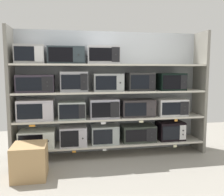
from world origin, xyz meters
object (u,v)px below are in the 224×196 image
at_px(microwave_9, 171,107).
at_px(microwave_13, 140,82).
at_px(microwave_1, 73,135).
at_px(microwave_14, 170,82).
at_px(microwave_2, 104,134).
at_px(shipping_carton, 30,161).
at_px(microwave_6, 72,110).
at_px(microwave_12, 108,82).
at_px(microwave_7, 104,108).
at_px(microwave_16, 66,55).
at_px(microwave_3, 138,133).
at_px(microwave_11, 74,82).
at_px(microwave_8, 137,108).
at_px(microwave_15, 30,54).
at_px(microwave_17, 103,55).
at_px(microwave_10, 36,83).
at_px(microwave_4, 170,130).
at_px(microwave_0, 37,138).
at_px(microwave_5, 36,110).

bearing_deg(microwave_9, microwave_13, -179.99).
bearing_deg(microwave_1, microwave_14, 0.00).
xyz_separation_m(microwave_2, shipping_carton, (-1.11, -0.68, -0.14)).
relative_size(microwave_6, microwave_12, 0.89).
distance_m(microwave_12, microwave_14, 1.09).
relative_size(microwave_6, microwave_7, 0.91).
xyz_separation_m(microwave_2, microwave_7, (-0.01, 0.00, 0.45)).
height_order(microwave_7, microwave_16, microwave_16).
bearing_deg(microwave_7, microwave_3, 0.01).
distance_m(microwave_3, microwave_12, 1.03).
height_order(microwave_1, microwave_11, microwave_11).
distance_m(microwave_8, microwave_11, 1.16).
bearing_deg(microwave_9, microwave_15, 180.00).
distance_m(microwave_1, microwave_13, 1.44).
relative_size(microwave_7, microwave_17, 0.92).
relative_size(microwave_15, microwave_16, 0.78).
relative_size(microwave_10, microwave_14, 1.27).
distance_m(microwave_3, microwave_15, 2.19).
xyz_separation_m(microwave_4, shipping_carton, (-2.30, -0.68, -0.15)).
relative_size(microwave_0, microwave_4, 1.23).
xyz_separation_m(microwave_6, microwave_16, (-0.07, 0.00, 0.88)).
bearing_deg(microwave_12, microwave_4, 0.01).
bearing_deg(microwave_10, microwave_9, 0.00).
relative_size(microwave_11, microwave_15, 0.98).
bearing_deg(microwave_4, microwave_17, 179.99).
bearing_deg(microwave_4, microwave_2, -179.99).
bearing_deg(microwave_9, microwave_2, -179.99).
xyz_separation_m(microwave_7, microwave_9, (1.20, 0.00, -0.02)).
bearing_deg(microwave_5, microwave_9, -0.00).
distance_m(microwave_5, microwave_10, 0.42).
bearing_deg(microwave_12, microwave_13, 0.00).
distance_m(microwave_1, microwave_2, 0.52).
height_order(microwave_1, microwave_13, microwave_13).
xyz_separation_m(microwave_9, shipping_carton, (-2.30, -0.68, -0.57)).
relative_size(microwave_7, shipping_carton, 1.03).
height_order(microwave_15, microwave_17, same).
bearing_deg(microwave_15, microwave_12, -0.01).
distance_m(microwave_13, microwave_15, 1.82).
bearing_deg(microwave_9, microwave_6, -179.99).
bearing_deg(shipping_carton, microwave_9, 16.41).
bearing_deg(microwave_10, microwave_7, 0.00).
bearing_deg(microwave_4, microwave_3, 179.99).
distance_m(microwave_2, microwave_15, 1.75).
height_order(microwave_4, microwave_15, microwave_15).
height_order(microwave_6, microwave_7, microwave_7).
bearing_deg(microwave_17, microwave_1, -179.95).
bearing_deg(microwave_14, microwave_15, 179.99).
relative_size(microwave_1, microwave_16, 0.77).
bearing_deg(shipping_carton, microwave_11, 47.50).
bearing_deg(microwave_15, microwave_8, -0.00).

